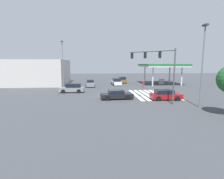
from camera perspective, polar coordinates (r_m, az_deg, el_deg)
name	(u,v)px	position (r m, az deg, el deg)	size (l,w,h in m)	color
ground_plane	(112,95)	(28.58, 0.00, -1.84)	(128.34, 128.34, 0.00)	#3D3F44
crosswalk_markings	(152,94)	(29.90, 13.03, -1.59)	(10.08, 6.30, 0.01)	silver
traffic_signal_mast	(158,63)	(23.82, 14.72, 8.29)	(4.81, 4.81, 6.96)	#47474C
car_0	(116,95)	(25.38, 1.46, -1.70)	(2.47, 4.77, 1.33)	black
car_1	(90,83)	(39.59, -7.11, 1.99)	(4.73, 2.17, 1.50)	gray
car_2	(72,88)	(31.92, -12.85, 0.42)	(2.02, 4.33, 1.60)	gray
car_3	(122,80)	(47.22, 3.33, 3.15)	(4.43, 2.16, 1.62)	brown
car_4	(116,82)	(41.71, 1.48, 2.47)	(4.32, 2.29, 1.67)	silver
car_5	(165,95)	(26.07, 17.01, -1.67)	(2.32, 4.33, 1.43)	maroon
gas_station_canopy	(162,66)	(45.26, 16.10, 7.40)	(9.98, 9.98, 5.03)	silver
corner_building	(40,72)	(46.79, -22.42, 5.24)	(12.80, 12.80, 6.02)	#BCB7B2
pedestrian	(143,84)	(36.41, 10.16, 1.80)	(0.41, 0.41, 1.74)	brown
street_light_pole_a	(203,60)	(22.58, 27.54, 8.60)	(0.80, 0.36, 9.42)	slate
street_light_pole_b	(63,61)	(37.55, -15.80, 8.95)	(0.80, 0.36, 9.64)	slate
fire_hydrant	(76,87)	(35.99, -11.77, 0.80)	(0.22, 0.22, 0.86)	red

